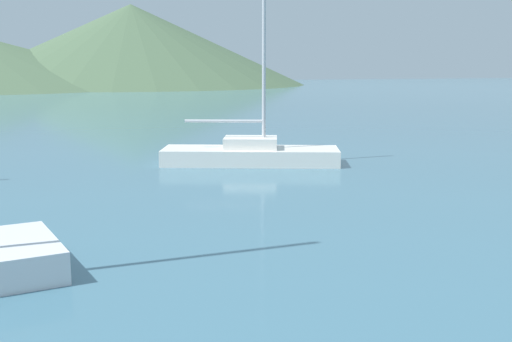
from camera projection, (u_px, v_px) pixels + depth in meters
The scene contains 2 objects.
sailboat_inner at pixel (251, 153), 21.23m from camera, with size 6.07×3.59×6.66m.
hill_central at pixel (132, 45), 96.73m from camera, with size 52.17×52.17×11.93m.
Camera 1 is at (-2.93, 1.98, 3.33)m, focal length 45.00 mm.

